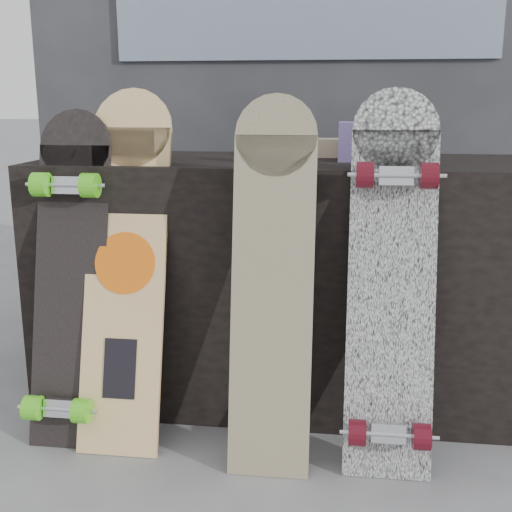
# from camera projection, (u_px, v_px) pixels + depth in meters

# --- Properties ---
(ground) EXTENTS (60.00, 60.00, 0.00)m
(ground) POSITION_uv_depth(u_px,v_px,m) (271.00, 467.00, 1.77)
(ground) COLOR slate
(ground) RESTS_ON ground
(vendor_table) EXTENTS (1.60, 0.60, 0.80)m
(vendor_table) POSITION_uv_depth(u_px,v_px,m) (287.00, 279.00, 2.16)
(vendor_table) COLOR black
(vendor_table) RESTS_ON ground
(booth) EXTENTS (2.40, 0.22, 2.20)m
(booth) POSITION_uv_depth(u_px,v_px,m) (305.00, 73.00, 2.81)
(booth) COLOR #303035
(booth) RESTS_ON ground
(merch_box_purple) EXTENTS (0.18, 0.12, 0.10)m
(merch_box_purple) POSITION_uv_depth(u_px,v_px,m) (132.00, 143.00, 2.09)
(merch_box_purple) COLOR #573A76
(merch_box_purple) RESTS_ON vendor_table
(merch_box_small) EXTENTS (0.14, 0.14, 0.12)m
(merch_box_small) POSITION_uv_depth(u_px,v_px,m) (361.00, 141.00, 2.02)
(merch_box_small) COLOR #573A76
(merch_box_small) RESTS_ON vendor_table
(merch_box_flat) EXTENTS (0.22, 0.10, 0.06)m
(merch_box_flat) POSITION_uv_depth(u_px,v_px,m) (305.00, 148.00, 2.17)
(merch_box_flat) COLOR #D1B78C
(merch_box_flat) RESTS_ON vendor_table
(longboard_geisha) EXTENTS (0.24, 0.33, 1.03)m
(longboard_geisha) POSITION_uv_depth(u_px,v_px,m) (126.00, 258.00, 1.86)
(longboard_geisha) COLOR beige
(longboard_geisha) RESTS_ON ground
(longboard_celtic) EXTENTS (0.22, 0.21, 1.01)m
(longboard_celtic) POSITION_uv_depth(u_px,v_px,m) (273.00, 275.00, 1.70)
(longboard_celtic) COLOR beige
(longboard_celtic) RESTS_ON ground
(longboard_cascadia) EXTENTS (0.23, 0.34, 1.02)m
(longboard_cascadia) POSITION_uv_depth(u_px,v_px,m) (392.00, 276.00, 1.72)
(longboard_cascadia) COLOR white
(longboard_cascadia) RESTS_ON ground
(skateboard_dark) EXTENTS (0.22, 0.32, 0.97)m
(skateboard_dark) POSITION_uv_depth(u_px,v_px,m) (69.00, 273.00, 1.87)
(skateboard_dark) COLOR black
(skateboard_dark) RESTS_ON ground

